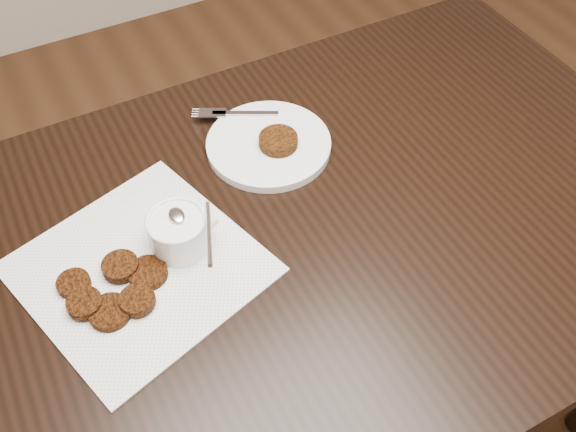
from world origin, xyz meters
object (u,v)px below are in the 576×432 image
object	(u,v)px
napkin	(140,268)
sauce_ramekin	(176,219)
table	(304,336)
plate_with_patty	(269,141)

from	to	relation	value
napkin	sauce_ramekin	bearing A→B (deg)	8.62
table	napkin	bearing A→B (deg)	171.66
table	sauce_ramekin	size ratio (longest dim) A/B	10.44
sauce_ramekin	napkin	bearing A→B (deg)	-171.38
table	plate_with_patty	size ratio (longest dim) A/B	6.00
table	plate_with_patty	distance (m)	0.43
sauce_ramekin	plate_with_patty	xyz separation A→B (m)	(0.22, 0.14, -0.05)
napkin	plate_with_patty	xyz separation A→B (m)	(0.30, 0.15, 0.01)
sauce_ramekin	table	bearing A→B (deg)	-14.20
table	napkin	xyz separation A→B (m)	(-0.28, 0.04, 0.38)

